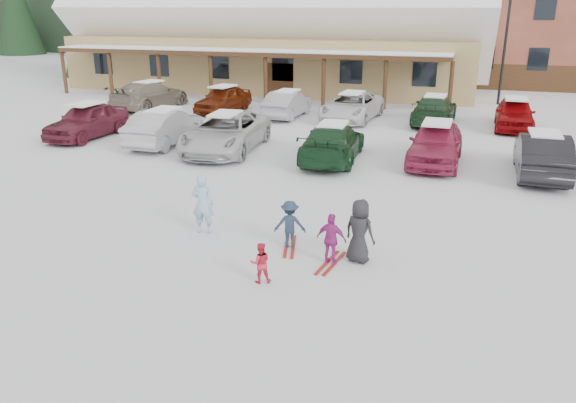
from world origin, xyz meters
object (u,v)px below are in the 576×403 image
(parked_car_1, at_px, (164,127))
(bystander_dark, at_px, (359,231))
(child_magenta, at_px, (331,239))
(parked_car_0, at_px, (87,121))
(parked_car_5, at_px, (542,155))
(parked_car_9, at_px, (287,104))
(parked_car_3, at_px, (333,142))
(parked_car_4, at_px, (436,143))
(parked_car_11, at_px, (434,110))
(parked_car_10, at_px, (352,106))
(day_lodge, at_px, (274,31))
(parked_car_8, at_px, (223,99))
(parked_car_12, at_px, (515,114))
(child_navy, at_px, (290,224))
(parked_car_7, at_px, (150,95))
(parked_car_2, at_px, (226,132))
(adult_skier, at_px, (203,204))
(toddler_red, at_px, (260,263))
(lamp_post, at_px, (505,43))

(parked_car_1, bearing_deg, bystander_dark, 136.55)
(child_magenta, relative_size, parked_car_0, 0.27)
(parked_car_5, height_order, parked_car_9, parked_car_5)
(parked_car_3, height_order, parked_car_4, parked_car_4)
(parked_car_9, relative_size, parked_car_11, 0.87)
(parked_car_10, bearing_deg, parked_car_11, 8.69)
(day_lodge, bearing_deg, parked_car_4, -55.91)
(parked_car_1, xyz_separation_m, parked_car_9, (3.16, 7.52, -0.06))
(parked_car_1, bearing_deg, parked_car_9, -113.86)
(parked_car_4, relative_size, parked_car_8, 1.09)
(parked_car_0, height_order, parked_car_12, parked_car_0)
(parked_car_1, bearing_deg, child_navy, 132.02)
(child_magenta, height_order, parked_car_0, parked_car_0)
(parked_car_1, distance_m, parked_car_9, 8.16)
(parked_car_7, bearing_deg, parked_car_1, 133.68)
(bystander_dark, bearing_deg, parked_car_3, -52.77)
(parked_car_3, bearing_deg, parked_car_0, -5.89)
(parked_car_3, bearing_deg, parked_car_4, -171.99)
(child_magenta, relative_size, parked_car_2, 0.22)
(parked_car_2, xyz_separation_m, parked_car_9, (0.21, 7.81, -0.07))
(parked_car_2, bearing_deg, bystander_dark, -55.21)
(parked_car_4, xyz_separation_m, parked_car_11, (-0.47, 7.69, -0.07))
(bystander_dark, bearing_deg, parked_car_8, -37.32)
(parked_car_5, relative_size, parked_car_9, 1.08)
(parked_car_8, bearing_deg, bystander_dark, -49.59)
(parked_car_4, bearing_deg, parked_car_1, -177.03)
(parked_car_5, bearing_deg, parked_car_2, 0.85)
(parked_car_7, relative_size, parked_car_9, 1.25)
(adult_skier, height_order, parked_car_12, adult_skier)
(parked_car_3, height_order, parked_car_10, parked_car_10)
(day_lodge, relative_size, toddler_red, 32.08)
(adult_skier, xyz_separation_m, parked_car_7, (-11.09, 16.40, -0.03))
(lamp_post, bearing_deg, bystander_dark, -99.55)
(day_lodge, xyz_separation_m, toddler_red, (9.44, -29.43, -3.49))
(parked_car_0, relative_size, parked_car_3, 0.92)
(parked_car_1, distance_m, parked_car_12, 16.46)
(parked_car_2, height_order, parked_car_4, parked_car_4)
(parked_car_3, bearing_deg, parked_car_1, -6.28)
(parked_car_12, bearing_deg, parked_car_0, -155.59)
(day_lodge, height_order, parked_car_3, day_lodge)
(toddler_red, relative_size, parked_car_9, 0.21)
(parked_car_1, bearing_deg, toddler_red, 126.16)
(day_lodge, bearing_deg, bystander_dark, -67.92)
(bystander_dark, xyz_separation_m, parked_car_5, (4.81, 8.77, 0.00))
(adult_skier, height_order, parked_car_11, adult_skier)
(parked_car_5, bearing_deg, bystander_dark, 62.54)
(parked_car_0, distance_m, parked_car_11, 16.64)
(lamp_post, relative_size, parked_car_3, 1.31)
(parked_car_4, height_order, parked_car_7, parked_car_4)
(parked_car_3, distance_m, parked_car_4, 3.85)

